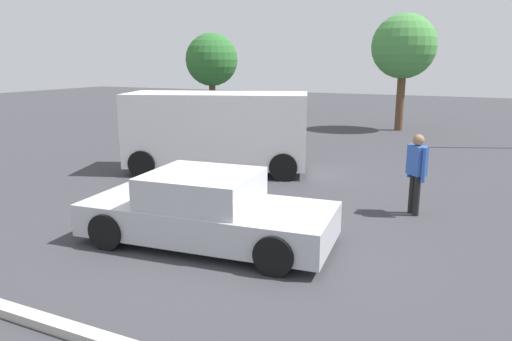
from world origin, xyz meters
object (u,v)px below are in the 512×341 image
dog (258,190)px  pedestrian (416,167)px  sedan_foreground (207,211)px  van_white (217,130)px

dog → pedestrian: bearing=79.0°
sedan_foreground → pedestrian: size_ratio=2.67×
dog → pedestrian: 3.47m
sedan_foreground → pedestrian: 4.51m
sedan_foreground → pedestrian: pedestrian is taller
sedan_foreground → van_white: 5.65m
sedan_foreground → dog: sedan_foreground is taller
dog → sedan_foreground: bearing=-16.4°
van_white → pedestrian: bearing=143.9°
sedan_foreground → dog: bearing=89.2°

